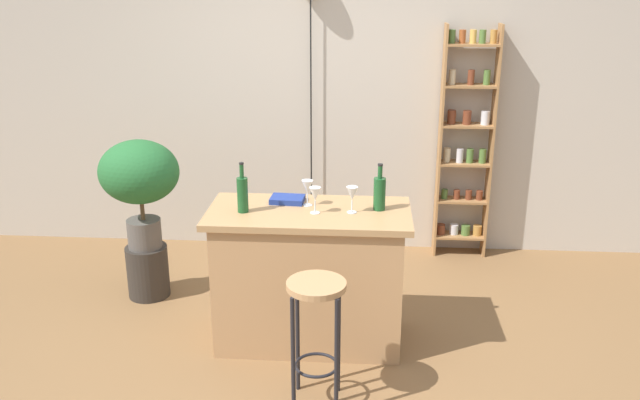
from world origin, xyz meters
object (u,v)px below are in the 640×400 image
object	(u,v)px
plant_stool	(148,271)
bottle_spirits_clear	(379,193)
wine_glass_right	(315,195)
cookbook	(287,199)
bottle_soda_blue	(243,193)
wine_glass_center	(307,188)
potted_plant	(139,177)
bar_stool	(316,316)
spice_shelf	(465,144)
wine_glass_left	(352,194)

from	to	relation	value
plant_stool	bottle_spirits_clear	bearing A→B (deg)	-16.27
wine_glass_right	cookbook	distance (m)	0.29
bottle_soda_blue	wine_glass_right	distance (m)	0.44
bottle_soda_blue	wine_glass_center	distance (m)	0.41
plant_stool	potted_plant	xyz separation A→B (m)	(0.00, -0.00, 0.72)
potted_plant	wine_glass_center	xyz separation A→B (m)	(1.22, -0.44, 0.10)
bottle_spirits_clear	wine_glass_center	bearing A→B (deg)	174.14
bar_stool	wine_glass_right	distance (m)	0.79
wine_glass_center	wine_glass_right	bearing A→B (deg)	-66.79
plant_stool	bottle_spirits_clear	distance (m)	1.92
cookbook	wine_glass_center	bearing A→B (deg)	-17.95
potted_plant	wine_glass_right	xyz separation A→B (m)	(1.28, -0.58, 0.10)
spice_shelf	wine_glass_center	world-z (taller)	spice_shelf
bottle_soda_blue	wine_glass_center	xyz separation A→B (m)	(0.38, 0.15, -0.00)
potted_plant	bottle_spirits_clear	size ratio (longest dim) A/B	2.72
bar_stool	plant_stool	xyz separation A→B (m)	(-1.34, 1.22, -0.35)
spice_shelf	potted_plant	xyz separation A→B (m)	(-2.38, -0.96, -0.05)
spice_shelf	bottle_spirits_clear	xyz separation A→B (m)	(-0.71, -1.45, 0.04)
spice_shelf	wine_glass_left	bearing A→B (deg)	-120.22
potted_plant	bottle_spirits_clear	bearing A→B (deg)	-16.27
bottle_soda_blue	wine_glass_right	world-z (taller)	bottle_soda_blue
potted_plant	cookbook	distance (m)	1.16
wine_glass_center	cookbook	size ratio (longest dim) A/B	0.78
wine_glass_left	cookbook	bearing A→B (deg)	158.32
bar_stool	bottle_spirits_clear	xyz separation A→B (m)	(0.33, 0.73, 0.46)
plant_stool	wine_glass_right	world-z (taller)	wine_glass_right
bar_stool	spice_shelf	xyz separation A→B (m)	(1.05, 2.17, 0.42)
spice_shelf	plant_stool	world-z (taller)	spice_shelf
spice_shelf	bar_stool	bearing A→B (deg)	-115.69
spice_shelf	wine_glass_center	xyz separation A→B (m)	(-1.16, -1.40, 0.05)
bottle_spirits_clear	wine_glass_left	distance (m)	0.18
potted_plant	bottle_soda_blue	xyz separation A→B (m)	(0.84, -0.59, 0.10)
potted_plant	wine_glass_center	bearing A→B (deg)	-19.85
plant_stool	wine_glass_center	xyz separation A→B (m)	(1.22, -0.44, 0.82)
bottle_soda_blue	wine_glass_right	size ratio (longest dim) A/B	1.90
wine_glass_center	potted_plant	bearing A→B (deg)	160.15
potted_plant	bottle_spirits_clear	xyz separation A→B (m)	(1.67, -0.49, 0.09)
potted_plant	wine_glass_right	size ratio (longest dim) A/B	4.85
bottle_soda_blue	plant_stool	bearing A→B (deg)	145.13
bottle_soda_blue	cookbook	size ratio (longest dim) A/B	1.49
plant_stool	cookbook	xyz separation A→B (m)	(1.09, -0.39, 0.72)
plant_stool	wine_glass_left	size ratio (longest dim) A/B	2.35
wine_glass_left	cookbook	xyz separation A→B (m)	(-0.41, 0.16, -0.10)
potted_plant	bottle_spirits_clear	distance (m)	1.74
bar_stool	wine_glass_right	world-z (taller)	wine_glass_right
potted_plant	wine_glass_right	bearing A→B (deg)	-24.27
bottle_spirits_clear	spice_shelf	bearing A→B (deg)	63.74
bottle_soda_blue	wine_glass_center	world-z (taller)	bottle_soda_blue
cookbook	bottle_soda_blue	bearing A→B (deg)	-137.03
bar_stool	bottle_spirits_clear	size ratio (longest dim) A/B	2.52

